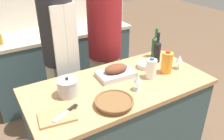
# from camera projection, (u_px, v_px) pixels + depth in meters

# --- Properties ---
(kitchen_island) EXTENTS (1.55, 0.76, 0.88)m
(kitchen_island) POSITION_uv_depth(u_px,v_px,m) (118.00, 124.00, 2.19)
(kitchen_island) COLOR #3D565B
(kitchen_island) RESTS_ON ground_plane
(back_counter) EXTENTS (1.86, 0.60, 0.93)m
(back_counter) POSITION_uv_depth(u_px,v_px,m) (63.00, 63.00, 3.26)
(back_counter) COLOR #3D565B
(back_counter) RESTS_ON ground_plane
(roasting_pan) EXTENTS (0.34, 0.23, 0.11)m
(roasting_pan) POSITION_uv_depth(u_px,v_px,m) (116.00, 72.00, 2.08)
(roasting_pan) COLOR #BCBCC1
(roasting_pan) RESTS_ON kitchen_island
(wicker_basket) EXTENTS (0.29, 0.29, 0.05)m
(wicker_basket) POSITION_uv_depth(u_px,v_px,m) (114.00, 102.00, 1.71)
(wicker_basket) COLOR brown
(wicker_basket) RESTS_ON kitchen_island
(cutting_board) EXTENTS (0.27, 0.21, 0.02)m
(cutting_board) POSITION_uv_depth(u_px,v_px,m) (57.00, 117.00, 1.60)
(cutting_board) COLOR #AD7F51
(cutting_board) RESTS_ON kitchen_island
(stock_pot) EXTENTS (0.16, 0.16, 0.16)m
(stock_pot) POSITION_uv_depth(u_px,v_px,m) (68.00, 87.00, 1.81)
(stock_pot) COLOR #B7B7BC
(stock_pot) RESTS_ON kitchen_island
(mixing_bowl) EXTENTS (0.14, 0.14, 0.05)m
(mixing_bowl) POSITION_uv_depth(u_px,v_px,m) (144.00, 65.00, 2.23)
(mixing_bowl) COLOR beige
(mixing_bowl) RESTS_ON kitchen_island
(juice_jug) EXTENTS (0.10, 0.10, 0.21)m
(juice_jug) POSITION_uv_depth(u_px,v_px,m) (167.00, 63.00, 2.12)
(juice_jug) COLOR orange
(juice_jug) RESTS_ON kitchen_island
(milk_jug) EXTENTS (0.09, 0.09, 0.19)m
(milk_jug) POSITION_uv_depth(u_px,v_px,m) (151.00, 69.00, 2.04)
(milk_jug) COLOR white
(milk_jug) RESTS_ON kitchen_island
(wine_bottle_green) EXTENTS (0.08, 0.08, 0.30)m
(wine_bottle_green) POSITION_uv_depth(u_px,v_px,m) (155.00, 46.00, 2.41)
(wine_bottle_green) COLOR #28662D
(wine_bottle_green) RESTS_ON kitchen_island
(wine_bottle_dark) EXTENTS (0.07, 0.07, 0.30)m
(wine_bottle_dark) POSITION_uv_depth(u_px,v_px,m) (157.00, 50.00, 2.31)
(wine_bottle_dark) COLOR black
(wine_bottle_dark) RESTS_ON kitchen_island
(wine_glass_left) EXTENTS (0.07, 0.07, 0.14)m
(wine_glass_left) POSITION_uv_depth(u_px,v_px,m) (138.00, 79.00, 1.86)
(wine_glass_left) COLOR silver
(wine_glass_left) RESTS_ON kitchen_island
(wine_glass_right) EXTENTS (0.07, 0.07, 0.14)m
(wine_glass_right) POSITION_uv_depth(u_px,v_px,m) (179.00, 59.00, 2.18)
(wine_glass_right) COLOR silver
(wine_glass_right) RESTS_ON kitchen_island
(knife_chef) EXTENTS (0.22, 0.12, 0.01)m
(knife_chef) POSITION_uv_depth(u_px,v_px,m) (66.00, 112.00, 1.62)
(knife_chef) COLOR #B7B7BC
(knife_chef) RESTS_ON cutting_board
(condiment_bottle_tall) EXTENTS (0.05, 0.05, 0.14)m
(condiment_bottle_tall) POSITION_uv_depth(u_px,v_px,m) (0.00, 39.00, 2.60)
(condiment_bottle_tall) COLOR #B28E2D
(condiment_bottle_tall) RESTS_ON back_counter
(condiment_bottle_short) EXTENTS (0.05, 0.05, 0.19)m
(condiment_bottle_short) POSITION_uv_depth(u_px,v_px,m) (96.00, 20.00, 3.16)
(condiment_bottle_short) COLOR #234C28
(condiment_bottle_short) RESTS_ON back_counter
(person_cook_aproned) EXTENTS (0.32, 0.34, 1.78)m
(person_cook_aproned) POSITION_uv_depth(u_px,v_px,m) (59.00, 49.00, 2.34)
(person_cook_aproned) COLOR beige
(person_cook_aproned) RESTS_ON ground_plane
(person_cook_guest) EXTENTS (0.37, 0.37, 1.65)m
(person_cook_guest) POSITION_uv_depth(u_px,v_px,m) (105.00, 46.00, 2.64)
(person_cook_guest) COLOR beige
(person_cook_guest) RESTS_ON ground_plane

